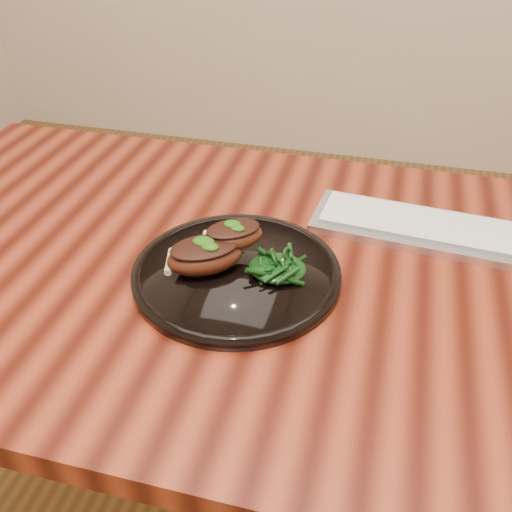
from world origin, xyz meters
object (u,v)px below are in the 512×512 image
Objects in this scene: keyboard at (444,231)px; plate at (237,273)px; lamb_chop_front at (204,255)px; desk at (310,313)px; greens_heap at (277,265)px.

plate is at bearing -147.05° from keyboard.
keyboard is (0.35, 0.21, -0.03)m from lamb_chop_front.
keyboard is (0.20, 0.16, 0.09)m from desk.
lamb_chop_front reaches higher than greens_heap.
greens_heap is at bearing -141.70° from keyboard.
keyboard is at bearing 30.81° from lamb_chop_front.
greens_heap reaches higher than plate.
greens_heap reaches higher than keyboard.
desk is at bearing -141.60° from keyboard.
plate is 0.06m from lamb_chop_front.
plate is at bearing -174.81° from greens_heap.
desk is 5.07× the size of plate.
desk is at bearing 37.91° from greens_heap.
lamb_chop_front is 0.30× the size of keyboard.
desk is 11.75× the size of lamb_chop_front.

